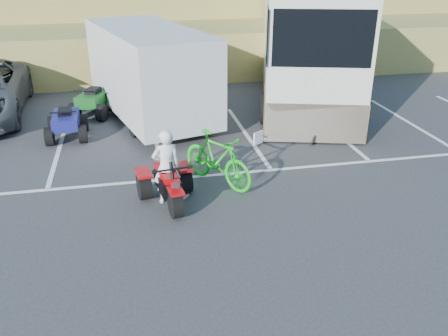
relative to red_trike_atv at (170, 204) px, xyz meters
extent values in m
plane|color=#333335|center=(-0.02, -1.15, 0.00)|extent=(100.00, 100.00, 0.00)
cube|color=white|center=(-2.72, 3.85, 0.00)|extent=(0.12, 5.00, 0.01)
cube|color=white|center=(-0.02, 3.85, 0.00)|extent=(0.12, 5.00, 0.01)
cube|color=white|center=(2.68, 3.85, 0.00)|extent=(0.12, 5.00, 0.01)
cube|color=white|center=(5.38, 3.85, 0.00)|extent=(0.12, 5.00, 0.01)
cube|color=white|center=(8.08, 3.85, 0.00)|extent=(0.12, 5.00, 0.01)
cube|color=white|center=(-0.02, 1.25, 0.00)|extent=(28.00, 0.12, 0.01)
cube|color=olive|center=(-0.02, 12.85, 1.00)|extent=(40.00, 6.00, 2.00)
cube|color=olive|center=(-0.02, 16.35, 2.00)|extent=(40.00, 4.00, 2.20)
imported|color=white|center=(-0.02, 0.15, 0.84)|extent=(0.66, 0.48, 1.67)
imported|color=#14BF19|center=(1.20, 0.77, 0.63)|extent=(1.68, 2.08, 1.27)
cube|color=silver|center=(0.01, 6.09, 1.59)|extent=(3.99, 6.59, 2.56)
cylinder|color=black|center=(0.01, 6.09, 0.36)|extent=(2.37, 1.28, 0.72)
cube|color=silver|center=(5.93, 8.14, 2.10)|extent=(5.84, 11.71, 4.09)
cube|color=brown|center=(5.93, 8.14, 0.63)|extent=(5.89, 11.73, 1.14)
cube|color=black|center=(4.37, 2.65, 2.96)|extent=(2.52, 0.74, 1.48)
camera|label=1|loc=(-0.67, -9.12, 5.05)|focal=38.00mm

